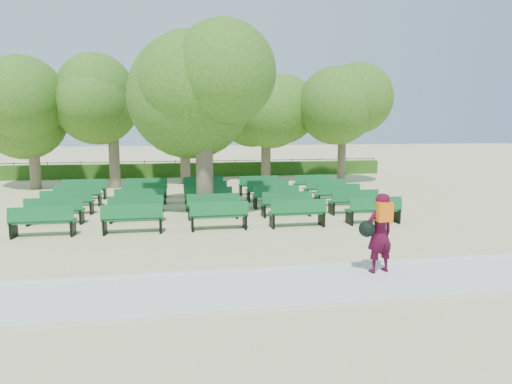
# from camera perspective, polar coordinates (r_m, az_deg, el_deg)

# --- Properties ---
(ground) EXTENTS (120.00, 120.00, 0.00)m
(ground) POSITION_cam_1_polar(r_m,az_deg,el_deg) (16.70, -6.40, -3.39)
(ground) COLOR #C3BB81
(paving) EXTENTS (30.00, 2.20, 0.06)m
(paving) POSITION_cam_1_polar(r_m,az_deg,el_deg) (9.59, -3.47, -12.17)
(paving) COLOR silver
(paving) RESTS_ON ground
(curb) EXTENTS (30.00, 0.12, 0.10)m
(curb) POSITION_cam_1_polar(r_m,az_deg,el_deg) (10.66, -4.19, -9.92)
(curb) COLOR silver
(curb) RESTS_ON ground
(hedge) EXTENTS (26.00, 0.70, 0.90)m
(hedge) POSITION_cam_1_polar(r_m,az_deg,el_deg) (30.48, -8.12, 2.76)
(hedge) COLOR #295315
(hedge) RESTS_ON ground
(fence) EXTENTS (26.00, 0.10, 1.02)m
(fence) POSITION_cam_1_polar(r_m,az_deg,el_deg) (30.93, -8.13, 2.00)
(fence) COLOR black
(fence) RESTS_ON ground
(tree_line) EXTENTS (21.80, 6.80, 7.04)m
(tree_line) POSITION_cam_1_polar(r_m,az_deg,el_deg) (26.56, -7.80, 0.97)
(tree_line) COLOR #3B6B1C
(tree_line) RESTS_ON ground
(bench_array) EXTENTS (1.92, 0.70, 1.19)m
(bench_array) POSITION_cam_1_polar(r_m,az_deg,el_deg) (18.51, -5.86, -1.92)
(bench_array) COLOR #0F5B26
(bench_array) RESTS_ON ground
(tree_among) EXTENTS (4.83, 4.83, 7.02)m
(tree_among) POSITION_cam_1_polar(r_m,az_deg,el_deg) (16.95, -6.62, 13.08)
(tree_among) COLOR brown
(tree_among) RESTS_ON ground
(person) EXTENTS (0.89, 0.57, 1.82)m
(person) POSITION_cam_1_polar(r_m,az_deg,el_deg) (10.69, 15.11, -4.84)
(person) COLOR #40091F
(person) RESTS_ON ground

